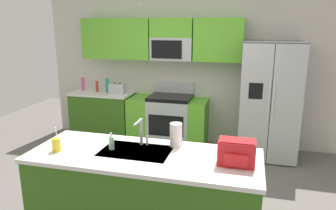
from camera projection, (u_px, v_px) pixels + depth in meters
ground_plane at (152, 198)px, 3.95m from camera, size 9.00×9.00×0.00m
kitchen_wall_unit at (179, 61)px, 5.57m from camera, size 5.20×0.43×2.60m
back_counter at (104, 115)px, 5.89m from camera, size 1.11×0.63×0.90m
range_oven at (168, 121)px, 5.59m from camera, size 1.36×0.61×1.10m
refrigerator at (269, 101)px, 5.00m from camera, size 0.90×0.76×1.85m
island_counter at (145, 196)px, 3.13m from camera, size 2.21×0.85×0.90m
toaster at (117, 88)px, 5.63m from camera, size 0.28×0.16×0.18m
pepper_mill at (97, 86)px, 5.78m from camera, size 0.05×0.05×0.20m
bottle_pink at (83, 84)px, 5.90m from camera, size 0.06×0.06×0.24m
bottle_teal at (107, 86)px, 5.71m from camera, size 0.06×0.06×0.25m
sink_faucet at (141, 130)px, 3.18m from camera, size 0.08×0.21×0.28m
drink_cup_yellow at (56, 145)px, 3.07m from camera, size 0.08×0.08×0.25m
soap_dispenser at (111, 143)px, 3.12m from camera, size 0.06×0.06×0.17m
paper_towel_roll at (176, 135)px, 3.18m from camera, size 0.12×0.12×0.24m
backpack at (237, 152)px, 2.77m from camera, size 0.32×0.22×0.23m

